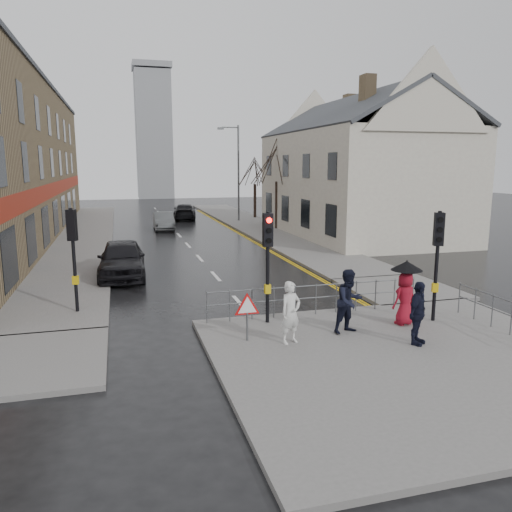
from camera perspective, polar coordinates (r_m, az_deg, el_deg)
ground at (r=15.23m, az=0.80°, el=-8.35°), size 120.00×120.00×0.00m
near_pavement at (r=13.41m, az=17.87°, el=-11.22°), size 10.00×9.00×0.14m
left_pavement at (r=37.23m, az=-19.15°, el=2.40°), size 4.00×44.00×0.14m
right_pavement at (r=40.53m, az=-0.29°, el=3.59°), size 4.00×40.00×0.14m
pavement_bridge_right at (r=20.45m, az=16.14°, el=-3.66°), size 4.00×4.20×0.14m
pavement_stub_left at (r=13.93m, az=-25.03°, el=-10.89°), size 4.00×4.20×0.14m
building_right_cream at (r=35.65m, az=11.44°, el=10.03°), size 9.00×16.40×10.10m
church_tower at (r=76.15m, az=-11.61°, el=13.31°), size 5.00×5.00×18.00m
traffic_signal_near_left at (r=14.86m, az=1.35°, el=0.96°), size 0.28×0.27×3.40m
traffic_signal_near_right at (r=16.01m, az=20.06°, el=1.01°), size 0.34×0.33×3.40m
traffic_signal_far_left at (r=17.07m, az=-20.19°, el=1.56°), size 0.34×0.33×3.40m
guard_railing_front at (r=16.15m, az=6.88°, el=-4.15°), size 7.14×0.04×1.00m
guard_railing_side at (r=15.83m, az=27.22°, el=-5.61°), size 0.04×4.54×1.00m
warning_sign at (r=13.60m, az=-1.01°, el=-6.07°), size 0.80×0.07×1.35m
street_lamp at (r=42.98m, az=-2.25°, el=10.16°), size 1.83×0.25×8.00m
tree_near at (r=37.65m, az=2.41°, el=10.78°), size 2.40×2.40×6.58m
tree_far at (r=45.46m, az=-0.12°, el=9.83°), size 2.40×2.40×5.64m
pedestrian_a at (r=13.48m, az=3.98°, el=-6.46°), size 0.72×0.59×1.70m
pedestrian_b at (r=14.50m, az=10.62°, el=-5.10°), size 1.05×0.92×1.85m
pedestrian_with_umbrella at (r=15.58m, az=16.72°, el=-3.66°), size 0.96×0.96×1.95m
pedestrian_d at (r=14.02m, az=17.99°, el=-6.24°), size 1.06×0.96×1.73m
car_parked at (r=22.59m, az=-15.09°, el=-0.32°), size 2.11×4.92×1.66m
car_mid at (r=38.47m, az=-10.51°, el=3.95°), size 1.49×4.11×1.35m
car_far at (r=45.57m, az=-8.16°, el=5.04°), size 2.61×5.04×1.40m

